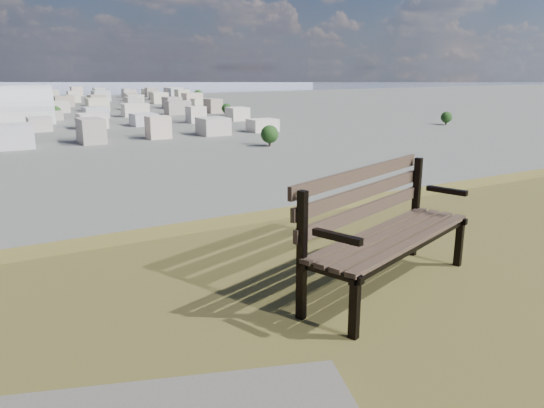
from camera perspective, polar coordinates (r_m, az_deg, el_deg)
park_bench at (r=4.52m, az=11.71°, el=-1.98°), size 2.01×1.22×1.00m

